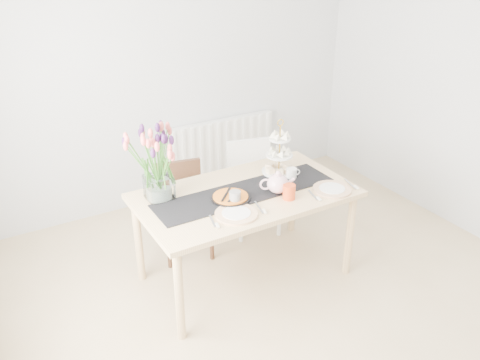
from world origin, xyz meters
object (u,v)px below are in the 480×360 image
chair_white (252,179)px  tulip_vase (156,153)px  cake_stand (279,160)px  tart_tin (231,198)px  plate_right (332,189)px  mug_orange (289,192)px  chair_brown (182,202)px  cream_jug (292,173)px  dining_table (245,202)px  teapot (278,184)px  mug_grey (235,198)px  plate_left (236,214)px  radiator (222,147)px

chair_white → tulip_vase: (-1.04, -0.41, 0.64)m
cake_stand → tart_tin: 0.60m
chair_white → plate_right: (0.12, -0.95, 0.29)m
tart_tin → mug_orange: bearing=-27.8°
cake_stand → mug_orange: 0.44m
chair_brown → plate_right: chair_brown is taller
cream_jug → mug_orange: mug_orange is taller
dining_table → teapot: (0.20, -0.13, 0.16)m
dining_table → mug_grey: 0.22m
dining_table → plate_left: plate_left is taller
radiator → plate_right: 1.82m
tulip_vase → teapot: 0.91m
chair_white → tulip_vase: bearing=-144.7°
mug_orange → tulip_vase: bearing=102.2°
chair_white → mug_orange: (-0.24, -0.89, 0.33)m
cake_stand → tart_tin: bearing=-160.2°
teapot → plate_left: 0.45m
radiator → plate_left: size_ratio=4.03×
chair_white → plate_left: size_ratio=2.74×
cream_jug → mug_grey: 0.61m
mug_orange → plate_left: mug_orange is taller
dining_table → plate_right: bearing=-26.9°
radiator → cream_jug: 1.52m
cake_stand → plate_right: cake_stand is taller
chair_white → chair_brown: bearing=-163.6°
cake_stand → mug_grey: 0.62m
cake_stand → cream_jug: size_ratio=4.87×
chair_brown → teapot: size_ratio=3.06×
radiator → plate_left: (-0.83, -1.75, 0.31)m
chair_brown → tulip_vase: bearing=-119.8°
chair_white → tart_tin: chair_white is taller
chair_brown → mug_orange: bearing=-49.6°
chair_white → plate_right: size_ratio=2.83×
tart_tin → mug_orange: size_ratio=2.62×
cream_jug → tart_tin: cream_jug is taller
dining_table → plate_left: 0.34m
tart_tin → cake_stand: bearing=19.8°
radiator → teapot: 1.72m
cream_jug → mug_orange: (-0.21, -0.27, 0.01)m
tart_tin → radiator: bearing=63.7°
tulip_vase → mug_orange: bearing=-30.5°
chair_white → cake_stand: (-0.05, -0.49, 0.39)m
tulip_vase → tart_tin: (0.43, -0.28, -0.35)m
radiator → tulip_vase: tulip_vase is taller
tart_tin → mug_grey: mug_grey is taller
plate_right → tart_tin: bearing=160.9°
chair_brown → chair_white: chair_white is taller
radiator → tart_tin: tart_tin is taller
tulip_vase → tart_tin: 0.62m
radiator → plate_left: plate_left is taller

